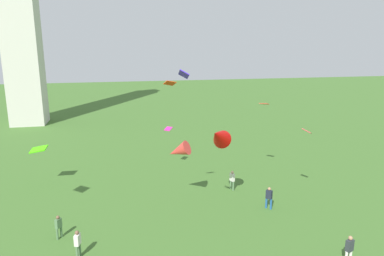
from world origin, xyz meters
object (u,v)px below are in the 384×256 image
(person_4, at_px, (269,197))
(kite_flying_3, at_px, (39,149))
(person_0, at_px, (349,248))
(kite_flying_6, at_px, (170,83))
(kite_flying_7, at_px, (264,104))
(kite_flying_4, at_px, (219,136))
(person_3, at_px, (78,242))
(kite_flying_0, at_px, (307,131))
(kite_flying_1, at_px, (168,129))
(person_2, at_px, (232,179))
(kite_flying_2, at_px, (184,74))
(kite_flying_5, at_px, (178,151))
(person_5, at_px, (59,226))

(person_4, relative_size, kite_flying_3, 1.13)
(person_0, relative_size, kite_flying_3, 1.15)
(kite_flying_6, bearing_deg, kite_flying_3, 119.29)
(kite_flying_3, distance_m, kite_flying_7, 21.14)
(person_0, bearing_deg, kite_flying_4, -74.00)
(person_3, xyz_separation_m, kite_flying_3, (-4.33, 12.49, 2.54))
(person_4, xyz_separation_m, kite_flying_4, (-4.16, 0.35, 5.11))
(kite_flying_0, xyz_separation_m, kite_flying_1, (-9.83, 9.46, -1.53))
(person_0, relative_size, kite_flying_1, 1.77)
(kite_flying_3, bearing_deg, kite_flying_1, 19.23)
(person_0, relative_size, kite_flying_6, 2.00)
(person_4, bearing_deg, person_2, 161.80)
(kite_flying_0, bearing_deg, person_3, 62.53)
(kite_flying_3, height_order, kite_flying_7, kite_flying_7)
(person_4, height_order, kite_flying_2, kite_flying_2)
(kite_flying_3, height_order, kite_flying_6, kite_flying_6)
(person_2, distance_m, kite_flying_5, 6.62)
(kite_flying_2, bearing_deg, kite_flying_1, 178.47)
(kite_flying_4, xyz_separation_m, kite_flying_5, (-2.72, 1.92, -1.53))
(person_0, xyz_separation_m, kite_flying_6, (-9.40, 7.95, 9.17))
(person_4, height_order, kite_flying_0, kite_flying_0)
(person_3, relative_size, kite_flying_2, 1.93)
(person_5, xyz_separation_m, kite_flying_2, (7.93, -3.72, 10.28))
(person_3, bearing_deg, person_2, 139.48)
(person_3, xyz_separation_m, kite_flying_1, (7.77, 13.94, 3.48))
(kite_flying_3, xyz_separation_m, kite_flying_5, (11.70, -6.52, 1.03))
(person_4, bearing_deg, kite_flying_1, 172.58)
(kite_flying_5, distance_m, kite_flying_7, 10.25)
(person_3, height_order, kite_flying_2, kite_flying_2)
(person_0, distance_m, person_2, 12.46)
(person_0, relative_size, kite_flying_0, 2.01)
(person_0, xyz_separation_m, person_3, (-15.83, 4.14, -0.01))
(person_0, distance_m, kite_flying_7, 15.59)
(person_4, height_order, kite_flying_1, kite_flying_1)
(kite_flying_3, bearing_deg, person_5, -61.53)
(person_3, xyz_separation_m, kite_flying_6, (6.43, 3.81, 9.18))
(person_3, distance_m, kite_flying_1, 16.34)
(person_0, height_order, kite_flying_2, kite_flying_2)
(kite_flying_5, distance_m, kite_flying_6, 6.08)
(kite_flying_1, relative_size, kite_flying_4, 0.37)
(kite_flying_2, relative_size, kite_flying_3, 0.59)
(person_2, distance_m, person_4, 4.51)
(kite_flying_2, bearing_deg, person_5, -111.68)
(kite_flying_4, bearing_deg, person_0, -19.06)
(kite_flying_6, bearing_deg, person_5, 166.90)
(person_4, distance_m, kite_flying_5, 8.08)
(person_0, height_order, kite_flying_3, kite_flying_3)
(kite_flying_3, height_order, kite_flying_4, kite_flying_4)
(person_2, xyz_separation_m, kite_flying_4, (-2.51, -3.85, 5.11))
(person_4, bearing_deg, kite_flying_5, -147.97)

